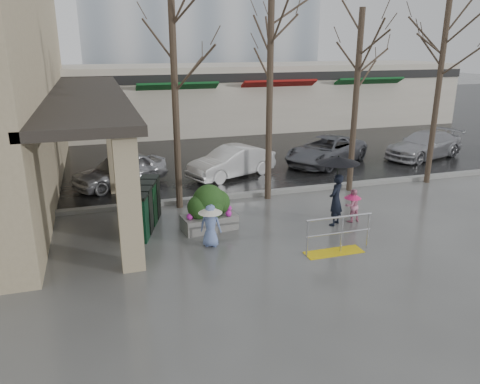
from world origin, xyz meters
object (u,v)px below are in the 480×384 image
news_boxes (145,207)px  car_a (120,170)px  car_d (424,145)px  child_pink (352,204)px  child_blue (210,222)px  tree_east (444,42)px  tree_mideast (359,57)px  woman (337,182)px  car_b (232,162)px  tree_midwest (271,46)px  handrail (337,239)px  tree_west (173,52)px  planter (209,208)px  car_c (326,150)px

news_boxes → car_a: size_ratio=0.67×
car_a → car_d: size_ratio=0.85×
child_pink → child_blue: (-4.65, -0.49, 0.11)m
tree_east → car_a: tree_east is taller
tree_mideast → woman: size_ratio=2.97×
car_b → tree_east: bearing=44.0°
child_pink → child_blue: bearing=0.1°
tree_east → tree_midwest: bearing=180.0°
handrail → tree_east: bearing=35.9°
tree_west → woman: size_ratio=3.10×
tree_midwest → car_d: size_ratio=1.61×
tree_west → planter: bearing=-77.0°
news_boxes → car_b: news_boxes is taller
car_b → car_d: bearing=69.9°
tree_midwest → tree_east: 6.80m
car_a → child_pink: bearing=21.1°
handrail → tree_midwest: tree_midwest is taller
woman → planter: woman is taller
tree_mideast → planter: tree_mideast is taller
tree_mideast → car_d: tree_mideast is taller
tree_midwest → car_a: size_ratio=1.89×
tree_mideast → tree_east: bearing=-0.0°
car_b → news_boxes: bearing=-63.9°
car_c → car_b: bearing=-111.8°
tree_midwest → car_c: tree_midwest is taller
tree_east → car_b: bearing=156.8°
car_a → car_b: 4.50m
handrail → planter: size_ratio=1.13×
handrail → child_blue: child_blue is taller
tree_midwest → car_b: (-0.45, 3.10, -4.60)m
tree_east → child_blue: (-9.74, -3.41, -4.68)m
child_blue → news_boxes: (-1.56, 1.85, -0.03)m
tree_west → news_boxes: bearing=-130.0°
handrail → news_boxes: bearing=145.2°
child_pink → car_a: size_ratio=0.28×
handrail → car_d: 12.44m
handrail → car_b: car_b is taller
tree_midwest → car_d: tree_midwest is taller
tree_west → car_d: bearing=15.8°
handrail → woman: size_ratio=0.87×
woman → car_d: 10.60m
planter → car_c: size_ratio=0.37×
tree_west → child_pink: 7.26m
tree_east → news_boxes: size_ratio=2.90×
planter → car_c: (6.99, 6.11, -0.04)m
handrail → car_c: (4.14, 8.71, 0.25)m
tree_east → car_a: bearing=165.0°
handrail → child_blue: bearing=155.8°
tree_east → child_blue: tree_east is taller
tree_west → tree_midwest: 3.20m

